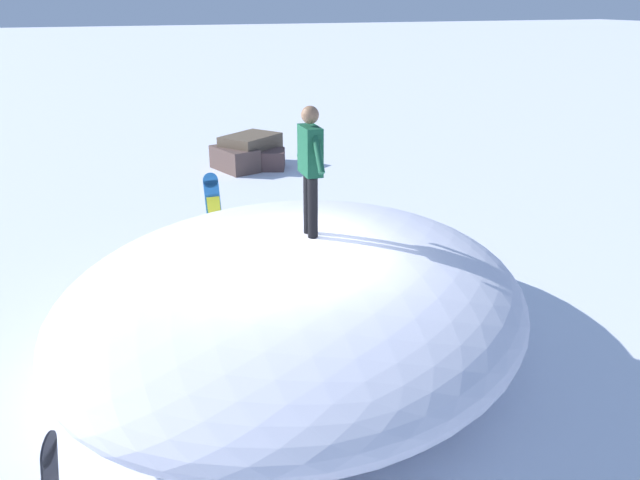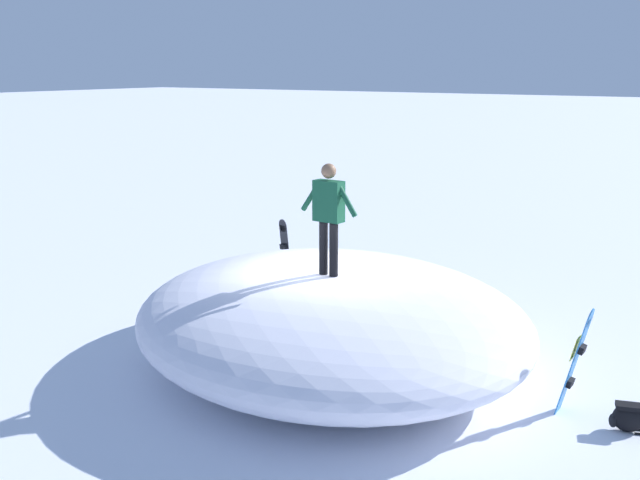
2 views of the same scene
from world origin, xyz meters
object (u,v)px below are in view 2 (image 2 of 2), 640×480
backpack_far (627,417)px  snowboard_secondary_upright (576,359)px  snowboarder_standing (329,211)px  backpack_near (219,302)px  snowboard_primary_upright (285,254)px

backpack_far → snowboard_secondary_upright: bearing=-10.0°
snowboarder_standing → backpack_near: 4.58m
snowboard_secondary_upright → snowboard_primary_upright: bearing=-22.1°
snowboarder_standing → snowboard_secondary_upright: (-3.82, -0.57, -1.86)m
snowboard_secondary_upright → backpack_far: snowboard_secondary_upright is taller
snowboard_secondary_upright → backpack_far: 1.02m
snowboard_primary_upright → snowboard_secondary_upright: snowboard_primary_upright is taller
snowboard_primary_upright → backpack_far: (-7.92, 3.04, -0.64)m
snowboard_secondary_upright → backpack_near: 7.46m
snowboarder_standing → backpack_near: bearing=-22.3°
snowboard_primary_upright → snowboarder_standing: bearing=133.8°
snowboarder_standing → snowboard_primary_upright: (3.32, -3.47, -1.85)m
snowboard_primary_upright → snowboard_secondary_upright: 7.71m
snowboard_secondary_upright → backpack_near: bearing=-6.9°
snowboard_primary_upright → backpack_near: bearing=83.1°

